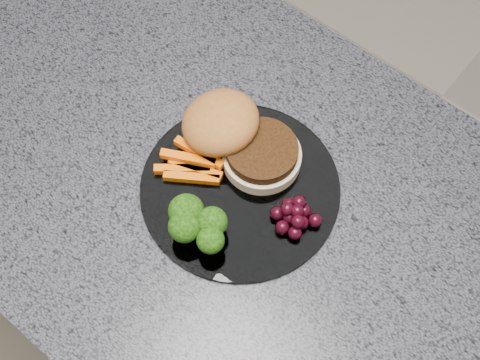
{
  "coord_description": "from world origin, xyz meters",
  "views": [
    {
      "loc": [
        0.27,
        -0.29,
        1.68
      ],
      "look_at": [
        0.02,
        0.01,
        0.93
      ],
      "focal_mm": 50.0,
      "sensor_mm": 36.0,
      "label": 1
    }
  ],
  "objects_px": {
    "island_cabinet": "(228,296)",
    "plate": "(240,188)",
    "burger": "(235,136)",
    "grape_bunch": "(295,216)"
  },
  "relations": [
    {
      "from": "grape_bunch",
      "to": "island_cabinet",
      "type": "bearing_deg",
      "value": -171.35
    },
    {
      "from": "burger",
      "to": "island_cabinet",
      "type": "bearing_deg",
      "value": -84.56
    },
    {
      "from": "island_cabinet",
      "to": "plate",
      "type": "height_order",
      "value": "plate"
    },
    {
      "from": "plate",
      "to": "burger",
      "type": "bearing_deg",
      "value": 135.47
    },
    {
      "from": "plate",
      "to": "burger",
      "type": "distance_m",
      "value": 0.07
    },
    {
      "from": "plate",
      "to": "grape_bunch",
      "type": "distance_m",
      "value": 0.08
    },
    {
      "from": "grape_bunch",
      "to": "burger",
      "type": "bearing_deg",
      "value": 163.67
    },
    {
      "from": "island_cabinet",
      "to": "burger",
      "type": "height_order",
      "value": "burger"
    },
    {
      "from": "island_cabinet",
      "to": "plate",
      "type": "xyz_separation_m",
      "value": [
        0.02,
        0.01,
        0.47
      ]
    },
    {
      "from": "plate",
      "to": "island_cabinet",
      "type": "bearing_deg",
      "value": -158.53
    }
  ]
}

